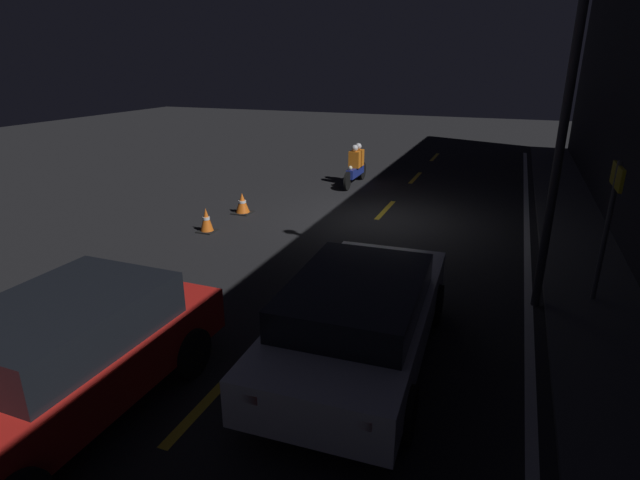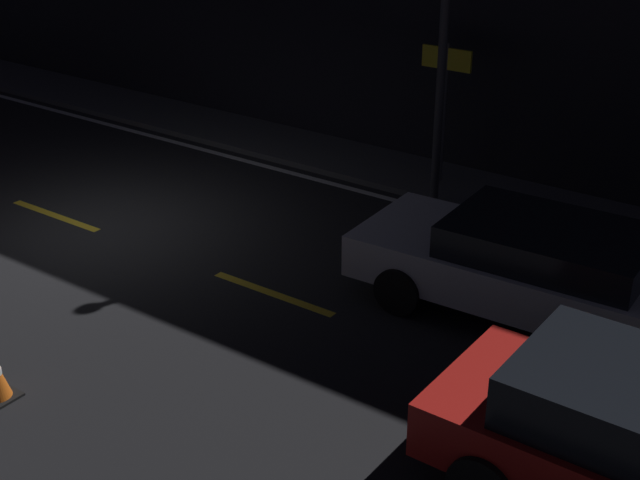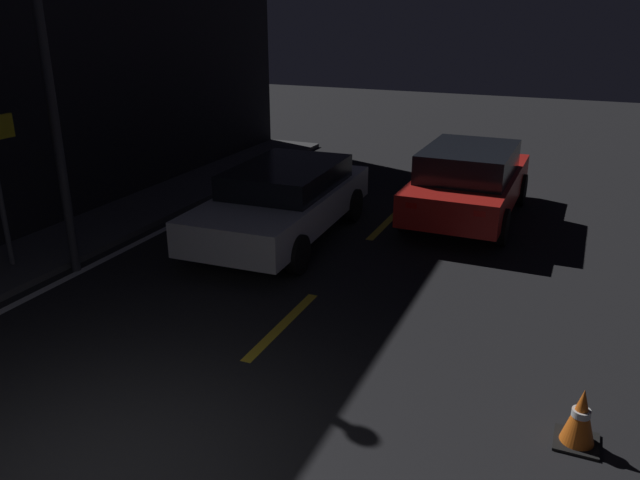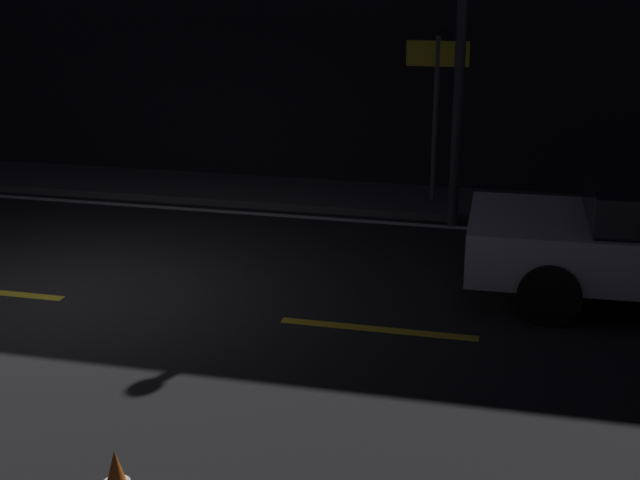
{
  "view_description": "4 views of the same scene",
  "coord_description": "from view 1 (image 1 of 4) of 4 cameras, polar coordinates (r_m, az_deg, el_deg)",
  "views": [
    {
      "loc": [
        12.43,
        3.16,
        3.97
      ],
      "look_at": [
        4.82,
        0.24,
        1.06
      ],
      "focal_mm": 28.0,
      "sensor_mm": 36.0,
      "label": 1
    },
    {
      "loc": [
        10.18,
        -8.27,
        5.88
      ],
      "look_at": [
        4.34,
        -0.07,
        1.07
      ],
      "focal_mm": 50.0,
      "sensor_mm": 36.0,
      "label": 2
    },
    {
      "loc": [
        -3.04,
        -3.35,
        3.94
      ],
      "look_at": [
        4.22,
        -0.23,
        0.99
      ],
      "focal_mm": 35.0,
      "sensor_mm": 36.0,
      "label": 3
    },
    {
      "loc": [
        4.91,
        -8.12,
        3.54
      ],
      "look_at": [
        2.89,
        0.03,
        0.88
      ],
      "focal_mm": 50.0,
      "sensor_mm": 36.0,
      "label": 4
    }
  ],
  "objects": [
    {
      "name": "traffic_cone_mid",
      "position": [
        12.61,
        -12.86,
        2.22
      ],
      "size": [
        0.42,
        0.42,
        0.61
      ],
      "color": "black",
      "rests_on": "ground"
    },
    {
      "name": "lane_dash_c",
      "position": [
        14.35,
        7.49,
        3.45
      ],
      "size": [
        2.0,
        0.14,
        0.01
      ],
      "color": "gold",
      "rests_on": "ground"
    },
    {
      "name": "ground_plane",
      "position": [
        13.42,
        6.46,
        2.33
      ],
      "size": [
        56.0,
        56.0,
        0.0
      ],
      "primitive_type": "plane",
      "color": "black"
    },
    {
      "name": "raised_curb",
      "position": [
        13.14,
        27.22,
        0.07
      ],
      "size": [
        28.0,
        1.63,
        0.11
      ],
      "color": "#424244",
      "rests_on": "ground"
    },
    {
      "name": "motorcycle",
      "position": [
        17.23,
        4.12,
        8.46
      ],
      "size": [
        2.38,
        0.36,
        1.38
      ],
      "rotation": [
        0.0,
        0.0,
        0.01
      ],
      "color": "black",
      "rests_on": "ground"
    },
    {
      "name": "lane_solid_kerb",
      "position": [
        13.06,
        22.58,
        0.42
      ],
      "size": [
        25.2,
        0.14,
        0.01
      ],
      "color": "silver",
      "rests_on": "ground"
    },
    {
      "name": "traffic_cone_near",
      "position": [
        14.02,
        -8.87,
        4.16
      ],
      "size": [
        0.51,
        0.51,
        0.57
      ],
      "color": "black",
      "rests_on": "ground"
    },
    {
      "name": "sedan_white",
      "position": [
        6.92,
        4.56,
        -8.43
      ],
      "size": [
        4.55,
        2.08,
        1.31
      ],
      "rotation": [
        0.0,
        0.0,
        3.18
      ],
      "color": "silver",
      "rests_on": "ground"
    },
    {
      "name": "lane_dash_e",
      "position": [
        6.73,
        -12.19,
        -16.94
      ],
      "size": [
        2.0,
        0.14,
        0.01
      ],
      "color": "gold",
      "rests_on": "ground"
    },
    {
      "name": "lane_dash_d",
      "position": [
        10.27,
        1.42,
        -3.06
      ],
      "size": [
        2.0,
        0.14,
        0.01
      ],
      "color": "gold",
      "rests_on": "ground"
    },
    {
      "name": "street_lamp",
      "position": [
        8.64,
        26.26,
        12.85
      ],
      "size": [
        0.28,
        0.28,
        5.76
      ],
      "color": "#333338",
      "rests_on": "ground"
    },
    {
      "name": "lane_dash_a",
      "position": [
        23.0,
        12.97,
        9.23
      ],
      "size": [
        2.0,
        0.14,
        0.01
      ],
      "color": "gold",
      "rests_on": "ground"
    },
    {
      "name": "taxi_red",
      "position": [
        6.54,
        -27.63,
        -11.99
      ],
      "size": [
        4.21,
        1.95,
        1.46
      ],
      "rotation": [
        0.0,
        0.0,
        -0.01
      ],
      "color": "red",
      "rests_on": "ground"
    },
    {
      "name": "lane_dash_b",
      "position": [
        18.63,
        10.85,
        7.01
      ],
      "size": [
        2.0,
        0.14,
        0.01
      ],
      "color": "gold",
      "rests_on": "ground"
    },
    {
      "name": "shop_sign",
      "position": [
        9.38,
        30.37,
        3.54
      ],
      "size": [
        0.9,
        0.08,
        2.4
      ],
      "color": "#4C4C51",
      "rests_on": "raised_curb"
    }
  ]
}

